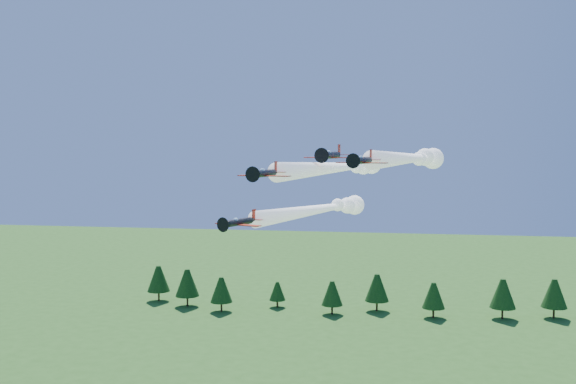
% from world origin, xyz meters
% --- Properties ---
extents(plane_lead, '(16.20, 52.57, 3.70)m').
position_xyz_m(plane_lead, '(3.32, 20.40, 46.91)').
color(plane_lead, black).
rests_on(plane_lead, ground).
extents(plane_left, '(19.71, 40.02, 3.70)m').
position_xyz_m(plane_left, '(-0.53, 25.43, 39.50)').
color(plane_left, black).
rests_on(plane_left, ground).
extents(plane_right, '(15.56, 40.15, 3.70)m').
position_xyz_m(plane_right, '(14.74, 18.81, 48.42)').
color(plane_right, black).
rests_on(plane_right, ground).
extents(plane_slot, '(7.69, 8.48, 2.69)m').
position_xyz_m(plane_slot, '(2.94, 7.37, 48.96)').
color(plane_slot, black).
rests_on(plane_slot, ground).
extents(treeline, '(159.07, 17.09, 11.81)m').
position_xyz_m(treeline, '(1.42, 109.32, 7.04)').
color(treeline, '#382314').
rests_on(treeline, ground).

